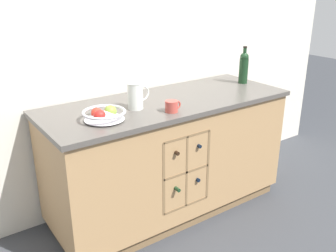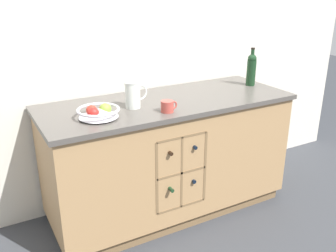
{
  "view_description": "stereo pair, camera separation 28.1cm",
  "coord_description": "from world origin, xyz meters",
  "px_view_note": "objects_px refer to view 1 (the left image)",
  "views": [
    {
      "loc": [
        -1.51,
        -2.15,
        1.73
      ],
      "look_at": [
        0.0,
        0.0,
        0.72
      ],
      "focal_mm": 40.0,
      "sensor_mm": 36.0,
      "label": 1
    },
    {
      "loc": [
        -1.27,
        -2.3,
        1.73
      ],
      "look_at": [
        0.0,
        0.0,
        0.72
      ],
      "focal_mm": 40.0,
      "sensor_mm": 36.0,
      "label": 2
    }
  ],
  "objects_px": {
    "white_pitcher": "(136,95)",
    "ceramic_mug": "(172,106)",
    "fruit_bowl": "(104,114)",
    "standing_wine_bottle": "(244,67)"
  },
  "relations": [
    {
      "from": "white_pitcher",
      "to": "standing_wine_bottle",
      "type": "distance_m",
      "value": 1.11
    },
    {
      "from": "fruit_bowl",
      "to": "white_pitcher",
      "type": "bearing_deg",
      "value": 17.32
    },
    {
      "from": "ceramic_mug",
      "to": "standing_wine_bottle",
      "type": "bearing_deg",
      "value": 16.04
    },
    {
      "from": "white_pitcher",
      "to": "ceramic_mug",
      "type": "relative_size",
      "value": 1.54
    },
    {
      "from": "fruit_bowl",
      "to": "ceramic_mug",
      "type": "distance_m",
      "value": 0.46
    },
    {
      "from": "white_pitcher",
      "to": "ceramic_mug",
      "type": "bearing_deg",
      "value": -50.18
    },
    {
      "from": "fruit_bowl",
      "to": "ceramic_mug",
      "type": "xyz_separation_m",
      "value": [
        0.44,
        -0.11,
        -0.0
      ]
    },
    {
      "from": "fruit_bowl",
      "to": "ceramic_mug",
      "type": "bearing_deg",
      "value": -13.46
    },
    {
      "from": "standing_wine_bottle",
      "to": "white_pitcher",
      "type": "bearing_deg",
      "value": -176.02
    },
    {
      "from": "fruit_bowl",
      "to": "white_pitcher",
      "type": "relative_size",
      "value": 1.49
    }
  ]
}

